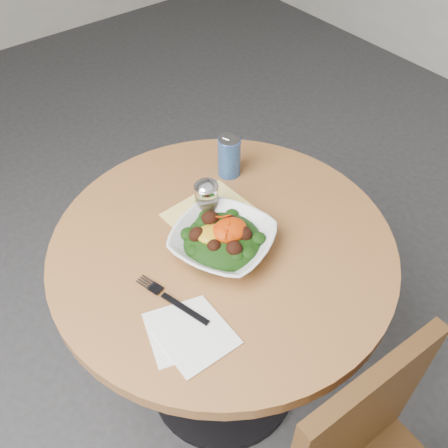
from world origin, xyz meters
TOP-DOWN VIEW (x-y plane):
  - ground at (0.00, 0.00)m, footprint 6.00×6.00m
  - table at (0.00, 0.00)m, footprint 0.90×0.90m
  - cloth_napkin at (0.04, 0.09)m, footprint 0.23×0.21m
  - paper_napkins at (-0.23, -0.17)m, footprint 0.19×0.20m
  - salad_bowl at (-0.01, -0.02)m, footprint 0.32×0.32m
  - fork at (-0.21, -0.07)m, footprint 0.07×0.21m
  - spice_shaker at (0.03, 0.11)m, footprint 0.06×0.06m
  - beverage_can at (0.19, 0.21)m, footprint 0.07×0.07m

SIDE VIEW (x-z plane):
  - ground at x=0.00m, z-range 0.00..0.00m
  - table at x=0.00m, z-range 0.18..0.93m
  - cloth_napkin at x=0.04m, z-range 0.75..0.75m
  - paper_napkins at x=-0.23m, z-range 0.75..0.75m
  - fork at x=-0.21m, z-range 0.75..0.76m
  - salad_bowl at x=-0.01m, z-range 0.74..0.83m
  - spice_shaker at x=0.03m, z-range 0.75..0.87m
  - beverage_can at x=0.19m, z-range 0.75..0.88m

